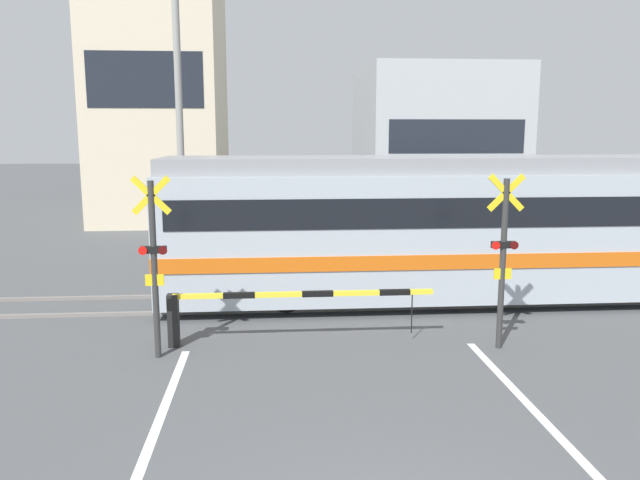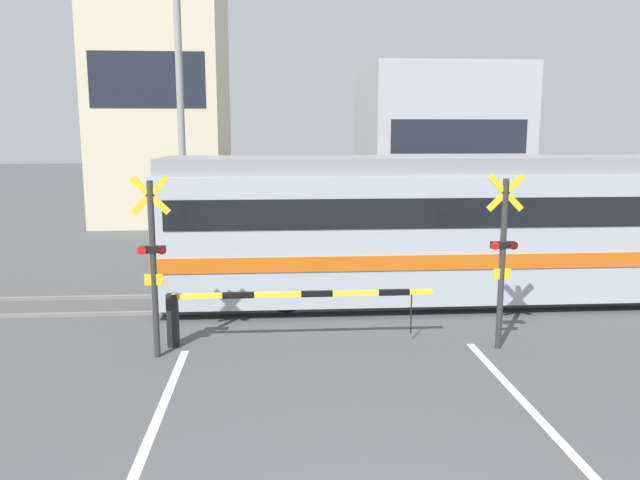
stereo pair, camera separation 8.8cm
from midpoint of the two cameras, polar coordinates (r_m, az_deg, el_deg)
name	(u,v)px [view 1 (the left image)]	position (r m, az deg, el deg)	size (l,w,h in m)	color
rail_track_near	(320,310)	(14.03, -0.14, -6.38)	(50.00, 0.10, 0.08)	gray
rail_track_far	(316,293)	(15.41, -0.55, -4.91)	(50.00, 0.10, 0.08)	gray
commuter_train	(481,224)	(15.12, 14.31, 1.39)	(14.88, 2.74, 3.41)	#ADB7C1
crossing_barrier_near	(255,305)	(11.78, -6.20, -5.90)	(4.99, 0.20, 1.01)	black
crossing_barrier_far	(358,245)	(17.85, 3.38, -0.50)	(4.99, 0.20, 1.01)	black
crossing_signal_left	(154,259)	(11.20, -15.16, -1.69)	(0.68, 0.15, 3.23)	#333333
crossing_signal_right	(503,254)	(11.75, 16.20, -1.21)	(0.68, 0.15, 3.23)	#333333
pedestrian	(307,218)	(21.62, -1.28, 2.02)	(0.38, 0.23, 1.78)	#33384C
building_left_of_street	(162,99)	(29.98, -14.35, 12.39)	(5.43, 7.57, 10.96)	beige
building_right_of_street	(433,143)	(30.52, 10.25, 8.70)	(6.85, 7.57, 6.93)	#B2B7BC
utility_pole_streetside	(180,131)	(20.10, -12.81, 9.69)	(0.22, 0.22, 8.01)	gray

